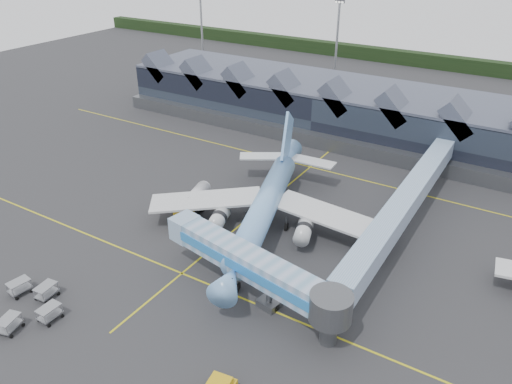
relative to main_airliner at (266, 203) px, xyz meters
The scene contains 9 objects.
ground 8.50m from the main_airliner, 115.64° to the right, with size 260.00×260.00×0.00m, color #28282A.
taxi_stripes 5.88m from the main_airliner, 136.63° to the left, with size 120.00×60.00×0.01m.
tree_line_far 103.19m from the main_airliner, 91.83° to the left, with size 260.00×4.00×4.00m, color black.
terminal 41.34m from the main_airliner, 101.68° to the left, with size 90.00×22.25×12.52m.
light_masts 59.30m from the main_airliner, 72.44° to the left, with size 132.40×42.56×22.45m.
main_airliner is the anchor object (origin of this frame).
jet_bridge 16.34m from the main_airliner, 61.05° to the right, with size 25.38×8.06×6.19m.
fuel_truck 11.67m from the main_airliner, behind, with size 4.44×9.55×3.19m.
baggage_carts 31.80m from the main_airliner, 114.90° to the right, with size 8.49×8.20×1.71m.
Camera 1 is at (33.70, -45.37, 38.03)m, focal length 35.00 mm.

